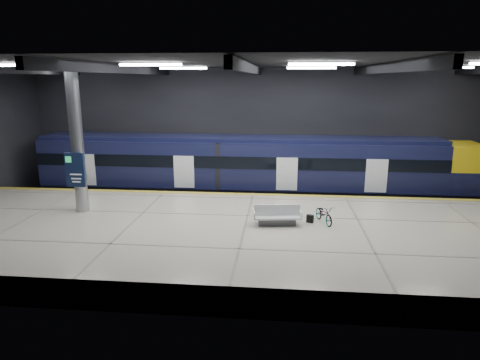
# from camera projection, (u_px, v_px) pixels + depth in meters

# --- Properties ---
(ground) EXTENTS (30.00, 30.00, 0.00)m
(ground) POSITION_uv_depth(u_px,v_px,m) (249.00, 230.00, 21.13)
(ground) COLOR black
(ground) RESTS_ON ground
(room_shell) EXTENTS (30.10, 16.10, 8.05)m
(room_shell) POSITION_uv_depth(u_px,v_px,m) (250.00, 114.00, 19.81)
(room_shell) COLOR black
(room_shell) RESTS_ON ground
(platform) EXTENTS (30.00, 11.00, 1.10)m
(platform) POSITION_uv_depth(u_px,v_px,m) (245.00, 238.00, 18.58)
(platform) COLOR beige
(platform) RESTS_ON ground
(safety_strip) EXTENTS (30.00, 0.40, 0.01)m
(safety_strip) POSITION_uv_depth(u_px,v_px,m) (253.00, 194.00, 23.54)
(safety_strip) COLOR gold
(safety_strip) RESTS_ON platform
(rails) EXTENTS (30.00, 1.52, 0.16)m
(rails) POSITION_uv_depth(u_px,v_px,m) (256.00, 199.00, 26.44)
(rails) COLOR gray
(rails) RESTS_ON ground
(train) EXTENTS (29.40, 2.84, 3.79)m
(train) POSITION_uv_depth(u_px,v_px,m) (267.00, 168.00, 25.91)
(train) COLOR black
(train) RESTS_ON ground
(bench) EXTENTS (2.16, 1.12, 0.91)m
(bench) POSITION_uv_depth(u_px,v_px,m) (277.00, 218.00, 18.60)
(bench) COLOR #595B60
(bench) RESTS_ON platform
(bicycle) EXTENTS (1.06, 1.66, 0.82)m
(bicycle) POSITION_uv_depth(u_px,v_px,m) (324.00, 214.00, 18.81)
(bicycle) COLOR #99999E
(bicycle) RESTS_ON platform
(pannier_bag) EXTENTS (0.34, 0.27, 0.35)m
(pannier_bag) POSITION_uv_depth(u_px,v_px,m) (310.00, 219.00, 18.92)
(pannier_bag) COLOR black
(pannier_bag) RESTS_ON platform
(info_column) EXTENTS (0.90, 0.78, 6.90)m
(info_column) POSITION_uv_depth(u_px,v_px,m) (77.00, 142.00, 19.86)
(info_column) COLOR #9EA0A5
(info_column) RESTS_ON platform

